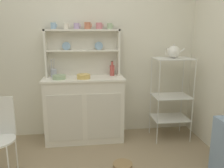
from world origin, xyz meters
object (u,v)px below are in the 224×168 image
Objects in this scene: bakers_rack at (171,90)px; bowl_mixing_large at (59,77)px; jam_bottle at (112,70)px; utensil_jar at (54,73)px; hutch_cabinet at (84,108)px; porcelain_teapot at (174,52)px; cup_sky_0 at (53,26)px; hutch_shelf_unit at (83,49)px.

bakers_rack reaches higher than bowl_mixing_large.
jam_bottle is 0.83× the size of utensil_jar.
porcelain_teapot is (1.19, -0.11, 0.76)m from hutch_cabinet.
bowl_mixing_large is 0.83× the size of jam_bottle.
hutch_shelf_unit is at bearing 6.24° from cup_sky_0.
bowl_mixing_large is 0.67× the size of porcelain_teapot.
utensil_jar is 1.62m from porcelain_teapot.
bakers_rack is at bearing -12.75° from hutch_shelf_unit.
jam_bottle is (0.39, 0.09, 0.51)m from hutch_cabinet.
utensil_jar is (-0.02, -0.04, -0.61)m from cup_sky_0.
jam_bottle is at bearing 0.60° from utensil_jar.
hutch_shelf_unit is at bearing 167.25° from bakers_rack.
hutch_shelf_unit is at bearing 37.14° from bowl_mixing_large.
utensil_jar is at bearing 168.84° from hutch_cabinet.
bowl_mixing_large is at bearing 178.74° from bakers_rack.
cup_sky_0 is (-0.37, 0.12, 1.10)m from hutch_cabinet.
jam_bottle is 0.81× the size of porcelain_teapot.
hutch_shelf_unit reaches higher than bowl_mixing_large.
hutch_shelf_unit reaches higher than bakers_rack.
porcelain_teapot is at bearing -8.35° from cup_sky_0.
hutch_shelf_unit is at bearing 169.03° from jam_bottle.
bakers_rack is at bearing -8.34° from cup_sky_0.
hutch_cabinet is at bearing 174.88° from porcelain_teapot.
porcelain_teapot reaches higher than bowl_mixing_large.
bowl_mixing_large is at bearing -142.86° from hutch_shelf_unit.
cup_sky_0 reaches higher than utensil_jar.
porcelain_teapot is (1.50, -0.03, 0.31)m from bowl_mixing_large.
bakers_rack is at bearing -0.00° from porcelain_teapot.
porcelain_teapot is (1.19, -0.27, -0.03)m from hutch_shelf_unit.
bowl_mixing_large reaches higher than hutch_cabinet.
bakers_rack is (1.19, -0.27, -0.56)m from hutch_shelf_unit.
cup_sky_0 is at bearing 161.74° from hutch_cabinet.
bowl_mixing_large is at bearing -73.24° from cup_sky_0.
jam_bottle is at bearing 12.33° from hutch_cabinet.
bowl_mixing_large is 0.18m from utensil_jar.
hutch_shelf_unit is 1.22m from porcelain_teapot.
bakers_rack is 0.52m from porcelain_teapot.
jam_bottle is at bearing 166.37° from bakers_rack.
cup_sky_0 is 0.41× the size of jam_bottle.
cup_sky_0 reaches higher than bakers_rack.
porcelain_teapot reaches higher than hutch_cabinet.
bakers_rack is 1.80m from cup_sky_0.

